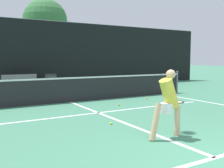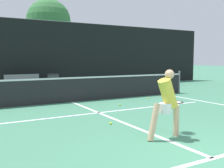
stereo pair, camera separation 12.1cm
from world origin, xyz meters
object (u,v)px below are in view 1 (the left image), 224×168
courtside_bench (20,82)px  parked_car (28,76)px  trash_bin (51,82)px  player_practicing (168,101)px

courtside_bench → parked_car: bearing=71.5°
trash_bin → parked_car: bearing=97.9°
courtside_bench → parked_car: 3.41m
player_practicing → parked_car: player_practicing is taller
courtside_bench → trash_bin: 1.58m
player_practicing → courtside_bench: player_practicing is taller
player_practicing → parked_car: (0.04, 12.90, -0.21)m
player_practicing → parked_car: bearing=87.9°
player_practicing → trash_bin: 9.67m
player_practicing → courtside_bench: 9.75m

